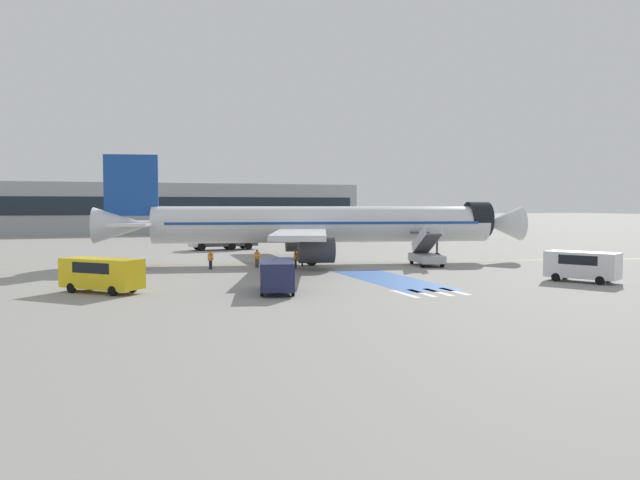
{
  "coord_description": "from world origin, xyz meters",
  "views": [
    {
      "loc": [
        -20.06,
        -58.22,
        5.64
      ],
      "look_at": [
        -0.18,
        -1.3,
        2.25
      ],
      "focal_mm": 35.0,
      "sensor_mm": 36.0,
      "label": 1
    }
  ],
  "objects": [
    {
      "name": "ground_plane",
      "position": [
        0.0,
        0.0,
        0.0
      ],
      "size": [
        600.0,
        600.0,
        0.0
      ],
      "primitive_type": "plane",
      "color": "gray"
    },
    {
      "name": "apron_leadline_yellow",
      "position": [
        0.37,
        -0.95,
        0.0
      ],
      "size": [
        75.25,
        15.43,
        0.01
      ],
      "primitive_type": "cube",
      "rotation": [
        0.0,
        0.0,
        -1.77
      ],
      "color": "gold",
      "rests_on": "ground_plane"
    },
    {
      "name": "apron_stand_patch_blue",
      "position": [
        0.37,
        -15.82,
        0.0
      ],
      "size": [
        4.26,
        13.89,
        0.01
      ],
      "primitive_type": "cube",
      "color": "#2856A8",
      "rests_on": "ground_plane"
    },
    {
      "name": "apron_walkway_bar_0",
      "position": [
        -2.03,
        -22.93,
        0.0
      ],
      "size": [
        0.44,
        3.6,
        0.01
      ],
      "primitive_type": "cube",
      "color": "silver",
      "rests_on": "ground_plane"
    },
    {
      "name": "apron_walkway_bar_1",
      "position": [
        -0.83,
        -22.93,
        0.0
      ],
      "size": [
        0.44,
        3.6,
        0.01
      ],
      "primitive_type": "cube",
      "color": "silver",
      "rests_on": "ground_plane"
    },
    {
      "name": "apron_walkway_bar_2",
      "position": [
        0.37,
        -22.93,
        0.0
      ],
      "size": [
        0.44,
        3.6,
        0.01
      ],
      "primitive_type": "cube",
      "color": "silver",
      "rests_on": "ground_plane"
    },
    {
      "name": "apron_walkway_bar_3",
      "position": [
        1.57,
        -22.93,
        0.0
      ],
      "size": [
        0.44,
        3.6,
        0.01
      ],
      "primitive_type": "cube",
      "color": "silver",
      "rests_on": "ground_plane"
    },
    {
      "name": "airliner",
      "position": [
        -0.3,
        -0.82,
        3.67
      ],
      "size": [
        41.73,
        31.9,
        10.33
      ],
      "rotation": [
        0.0,
        0.0,
        -1.77
      ],
      "color": "silver",
      "rests_on": "ground_plane"
    },
    {
      "name": "boarding_stairs_forward",
      "position": [
        8.33,
        -6.96,
        0.97
      ],
      "size": [
        3.11,
        5.51,
        3.89
      ],
      "rotation": [
        0.0,
        0.0,
        -0.2
      ],
      "color": "#ADB2BA",
      "rests_on": "ground_plane"
    },
    {
      "name": "fuel_tanker",
      "position": [
        -5.62,
        19.78,
        1.82
      ],
      "size": [
        8.63,
        3.22,
        3.59
      ],
      "rotation": [
        0.0,
        0.0,
        1.65
      ],
      "color": "#38383D",
      "rests_on": "ground_plane"
    },
    {
      "name": "service_van_0",
      "position": [
        13.05,
        -21.69,
        1.32
      ],
      "size": [
        4.33,
        5.36,
        2.21
      ],
      "rotation": [
        0.0,
        0.0,
        3.67
      ],
      "color": "silver",
      "rests_on": "ground_plane"
    },
    {
      "name": "service_van_1",
      "position": [
        -20.18,
        -15.97,
        1.32
      ],
      "size": [
        5.34,
        5.23,
        2.21
      ],
      "rotation": [
        0.0,
        0.0,
        3.95
      ],
      "color": "yellow",
      "rests_on": "ground_plane"
    },
    {
      "name": "service_van_2",
      "position": [
        -9.53,
        -19.67,
        1.24
      ],
      "size": [
        3.27,
        5.43,
        2.06
      ],
      "rotation": [
        0.0,
        0.0,
        6.03
      ],
      "color": "#1E234C",
      "rests_on": "ground_plane"
    },
    {
      "name": "ground_crew_0",
      "position": [
        -6.95,
        -3.42,
        0.93
      ],
      "size": [
        0.49,
        0.38,
        1.62
      ],
      "rotation": [
        0.0,
        0.0,
        2.74
      ],
      "color": "#2D2D33",
      "rests_on": "ground_plane"
    },
    {
      "name": "ground_crew_1",
      "position": [
        -11.2,
        -3.75,
        0.92
      ],
      "size": [
        0.49,
        0.38,
        1.61
      ],
      "rotation": [
        0.0,
        0.0,
        0.42
      ],
      "color": "#191E38",
      "rests_on": "ground_plane"
    },
    {
      "name": "ground_crew_2",
      "position": [
        -2.82,
        -3.9,
        1.06
      ],
      "size": [
        0.29,
        0.46,
        1.83
      ],
      "rotation": [
        0.0,
        0.0,
        4.57
      ],
      "color": "black",
      "rests_on": "ground_plane"
    },
    {
      "name": "ground_crew_3",
      "position": [
        -3.98,
        -5.63,
        0.94
      ],
      "size": [
        0.26,
        0.45,
        1.65
      ],
      "rotation": [
        0.0,
        0.0,
        1.5
      ],
      "color": "#191E38",
      "rests_on": "ground_plane"
    },
    {
      "name": "terminal_building",
      "position": [
        -7.43,
        72.21,
        4.98
      ],
      "size": [
        78.46,
        12.1,
        9.95
      ],
      "color": "#9EA3A8",
      "rests_on": "ground_plane"
    }
  ]
}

